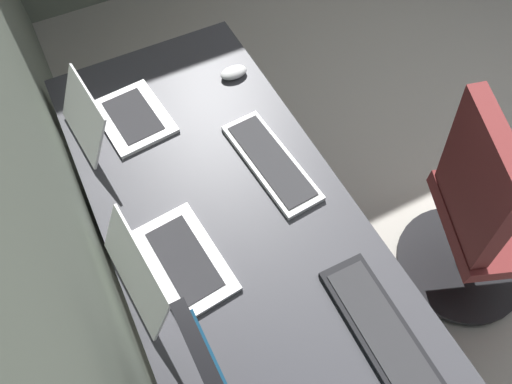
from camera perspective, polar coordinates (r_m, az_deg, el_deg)
The scene contains 9 objects.
wall_back at distance 0.90m, azimuth -27.89°, elevation -2.28°, with size 5.32×0.10×2.60m, color slate.
desk at distance 1.48m, azimuth -1.74°, elevation -6.63°, with size 1.83×0.75×0.73m.
drawer_pedestal at distance 1.89m, azimuth -6.57°, elevation -3.00°, with size 0.40×0.51×0.69m.
laptop_leftmost at distance 1.35m, azimuth -10.98°, elevation -8.66°, with size 0.35×0.31×0.19m.
laptop_left at distance 1.68m, azimuth -16.93°, elevation 8.76°, with size 0.31×0.34×0.20m.
keyboard_main at distance 1.54m, azimuth 1.84°, elevation 3.73°, with size 0.43×0.17×0.02m.
keyboard_spare at distance 1.35m, azimuth 14.97°, elevation -15.89°, with size 0.42×0.15×0.02m.
mouse_main at distance 1.80m, azimuth -2.75°, elevation 14.37°, with size 0.06×0.10×0.03m, color silver.
office_chair at distance 1.94m, azimuth 25.83°, elevation -3.21°, with size 0.56×0.61×0.97m.
Camera 1 is at (-0.54, 1.90, 2.00)m, focal length 32.77 mm.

